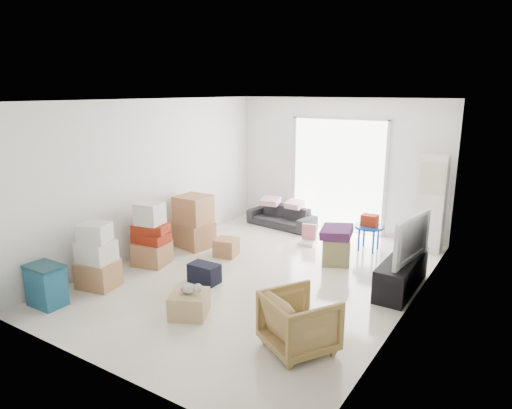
{
  "coord_description": "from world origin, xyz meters",
  "views": [
    {
      "loc": [
        3.54,
        -5.69,
        2.84
      ],
      "look_at": [
        -0.22,
        0.2,
        1.08
      ],
      "focal_mm": 32.0,
      "sensor_mm": 36.0,
      "label": 1
    }
  ],
  "objects_px": {
    "wood_crate": "(189,304)",
    "kids_table": "(369,225)",
    "sofa": "(281,213)",
    "armchair": "(299,319)",
    "storage_bins": "(46,285)",
    "ottoman": "(336,251)",
    "television": "(403,254)",
    "ac_tower": "(432,203)",
    "tv_console": "(401,274)"
  },
  "relations": [
    {
      "from": "armchair",
      "to": "wood_crate",
      "type": "bearing_deg",
      "value": 32.24
    },
    {
      "from": "ac_tower",
      "to": "ottoman",
      "type": "bearing_deg",
      "value": -127.12
    },
    {
      "from": "tv_console",
      "to": "kids_table",
      "type": "height_order",
      "value": "kids_table"
    },
    {
      "from": "storage_bins",
      "to": "kids_table",
      "type": "height_order",
      "value": "kids_table"
    },
    {
      "from": "television",
      "to": "sofa",
      "type": "height_order",
      "value": "television"
    },
    {
      "from": "tv_console",
      "to": "sofa",
      "type": "distance_m",
      "value": 3.54
    },
    {
      "from": "storage_bins",
      "to": "sofa",
      "type": "bearing_deg",
      "value": 80.05
    },
    {
      "from": "television",
      "to": "ottoman",
      "type": "bearing_deg",
      "value": 77.84
    },
    {
      "from": "television",
      "to": "storage_bins",
      "type": "distance_m",
      "value": 4.99
    },
    {
      "from": "tv_console",
      "to": "television",
      "type": "distance_m",
      "value": 0.31
    },
    {
      "from": "television",
      "to": "ottoman",
      "type": "height_order",
      "value": "television"
    },
    {
      "from": "television",
      "to": "armchair",
      "type": "relative_size",
      "value": 1.56
    },
    {
      "from": "armchair",
      "to": "kids_table",
      "type": "xyz_separation_m",
      "value": [
        -0.45,
        3.61,
        0.11
      ]
    },
    {
      "from": "television",
      "to": "storage_bins",
      "type": "xyz_separation_m",
      "value": [
        -3.9,
        -3.1,
        -0.25
      ]
    },
    {
      "from": "wood_crate",
      "to": "sofa",
      "type": "bearing_deg",
      "value": 103.01
    },
    {
      "from": "sofa",
      "to": "armchair",
      "type": "height_order",
      "value": "armchair"
    },
    {
      "from": "tv_console",
      "to": "storage_bins",
      "type": "height_order",
      "value": "storage_bins"
    },
    {
      "from": "sofa",
      "to": "armchair",
      "type": "bearing_deg",
      "value": -50.98
    },
    {
      "from": "ac_tower",
      "to": "kids_table",
      "type": "relative_size",
      "value": 2.63
    },
    {
      "from": "armchair",
      "to": "kids_table",
      "type": "bearing_deg",
      "value": -52.64
    },
    {
      "from": "storage_bins",
      "to": "ottoman",
      "type": "height_order",
      "value": "storage_bins"
    },
    {
      "from": "tv_console",
      "to": "storage_bins",
      "type": "distance_m",
      "value": 4.98
    },
    {
      "from": "ottoman",
      "to": "kids_table",
      "type": "xyz_separation_m",
      "value": [
        0.24,
        0.94,
        0.25
      ]
    },
    {
      "from": "ac_tower",
      "to": "armchair",
      "type": "height_order",
      "value": "ac_tower"
    },
    {
      "from": "sofa",
      "to": "storage_bins",
      "type": "xyz_separation_m",
      "value": [
        -0.86,
        -4.92,
        0.0
      ]
    },
    {
      "from": "armchair",
      "to": "wood_crate",
      "type": "distance_m",
      "value": 1.58
    },
    {
      "from": "ac_tower",
      "to": "tv_console",
      "type": "xyz_separation_m",
      "value": [
        0.05,
        -1.98,
        -0.64
      ]
    },
    {
      "from": "television",
      "to": "storage_bins",
      "type": "height_order",
      "value": "television"
    },
    {
      "from": "ac_tower",
      "to": "storage_bins",
      "type": "bearing_deg",
      "value": -127.2
    },
    {
      "from": "sofa",
      "to": "kids_table",
      "type": "relative_size",
      "value": 2.23
    },
    {
      "from": "sofa",
      "to": "wood_crate",
      "type": "distance_m",
      "value": 4.22
    },
    {
      "from": "armchair",
      "to": "sofa",
      "type": "bearing_deg",
      "value": -27.91
    },
    {
      "from": "armchair",
      "to": "ac_tower",
      "type": "bearing_deg",
      "value": -66.11
    },
    {
      "from": "kids_table",
      "to": "wood_crate",
      "type": "bearing_deg",
      "value": -106.94
    },
    {
      "from": "armchair",
      "to": "ottoman",
      "type": "bearing_deg",
      "value": -45.25
    },
    {
      "from": "ac_tower",
      "to": "television",
      "type": "xyz_separation_m",
      "value": [
        0.05,
        -1.98,
        -0.33
      ]
    },
    {
      "from": "kids_table",
      "to": "ottoman",
      "type": "bearing_deg",
      "value": -104.34
    },
    {
      "from": "ac_tower",
      "to": "kids_table",
      "type": "distance_m",
      "value": 1.16
    },
    {
      "from": "tv_console",
      "to": "sofa",
      "type": "xyz_separation_m",
      "value": [
        -3.04,
        1.83,
        0.05
      ]
    },
    {
      "from": "television",
      "to": "kids_table",
      "type": "distance_m",
      "value": 1.69
    },
    {
      "from": "wood_crate",
      "to": "kids_table",
      "type": "bearing_deg",
      "value": 73.06
    },
    {
      "from": "television",
      "to": "kids_table",
      "type": "relative_size",
      "value": 1.72
    },
    {
      "from": "tv_console",
      "to": "television",
      "type": "height_order",
      "value": "television"
    },
    {
      "from": "armchair",
      "to": "ottoman",
      "type": "height_order",
      "value": "armchair"
    },
    {
      "from": "storage_bins",
      "to": "kids_table",
      "type": "distance_m",
      "value": 5.36
    },
    {
      "from": "armchair",
      "to": "wood_crate",
      "type": "xyz_separation_m",
      "value": [
        -1.56,
        -0.05,
        -0.21
      ]
    },
    {
      "from": "ac_tower",
      "to": "ottoman",
      "type": "xyz_separation_m",
      "value": [
        -1.16,
        -1.53,
        -0.65
      ]
    },
    {
      "from": "tv_console",
      "to": "wood_crate",
      "type": "distance_m",
      "value": 3.09
    },
    {
      "from": "ac_tower",
      "to": "television",
      "type": "bearing_deg",
      "value": -88.55
    },
    {
      "from": "armchair",
      "to": "wood_crate",
      "type": "height_order",
      "value": "armchair"
    }
  ]
}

